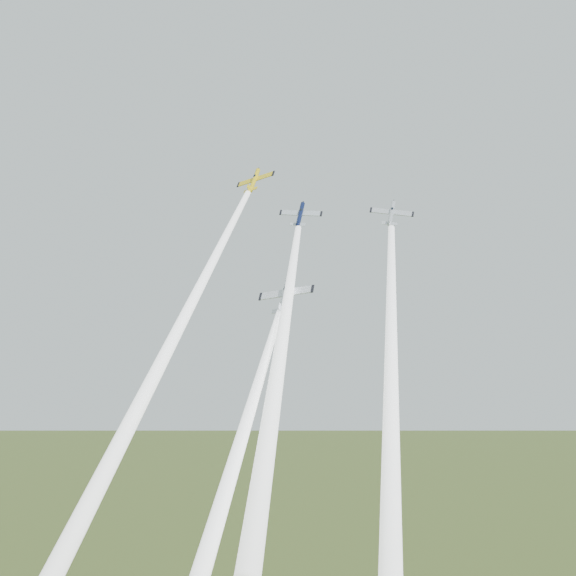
% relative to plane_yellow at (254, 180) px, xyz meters
% --- Properties ---
extents(plane_yellow, '(7.50, 6.78, 7.58)m').
position_rel_plane_yellow_xyz_m(plane_yellow, '(0.00, 0.00, 0.00)').
color(plane_yellow, yellow).
extents(smoke_trail_yellow, '(11.90, 48.38, 63.01)m').
position_rel_plane_yellow_xyz_m(smoke_trail_yellow, '(-4.69, -24.70, -33.19)').
color(smoke_trail_yellow, white).
extents(plane_navy, '(7.15, 5.98, 6.55)m').
position_rel_plane_yellow_xyz_m(plane_navy, '(9.54, -4.25, -7.47)').
color(plane_navy, '#0D163C').
extents(smoke_trail_navy, '(8.11, 35.28, 45.26)m').
position_rel_plane_yellow_xyz_m(smoke_trail_navy, '(12.29, -22.46, -31.78)').
color(smoke_trail_navy, white).
extents(plane_silver_right, '(6.78, 5.88, 6.74)m').
position_rel_plane_yellow_xyz_m(plane_silver_right, '(24.30, -5.43, -8.62)').
color(plane_silver_right, silver).
extents(smoke_trail_silver_right, '(9.61, 42.10, 54.41)m').
position_rel_plane_yellow_xyz_m(smoke_trail_silver_right, '(27.81, -27.03, -37.51)').
color(smoke_trail_silver_right, white).
extents(plane_silver_low, '(9.01, 6.52, 8.33)m').
position_rel_plane_yellow_xyz_m(plane_silver_low, '(10.30, -13.89, -21.32)').
color(plane_silver_low, silver).
extents(smoke_trail_silver_low, '(4.45, 36.93, 47.35)m').
position_rel_plane_yellow_xyz_m(smoke_trail_silver_low, '(9.47, -33.09, -46.68)').
color(smoke_trail_silver_low, white).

